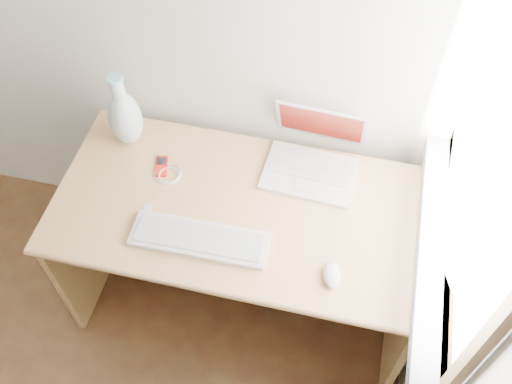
% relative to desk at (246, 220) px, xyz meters
% --- Properties ---
extents(window, '(0.11, 0.99, 1.10)m').
position_rel_desk_xyz_m(window, '(0.69, -0.14, 0.77)').
color(window, white).
rests_on(window, right_wall).
extents(desk, '(1.34, 0.67, 0.71)m').
position_rel_desk_xyz_m(desk, '(0.00, 0.00, 0.00)').
color(desk, tan).
rests_on(desk, floor).
extents(laptop, '(0.35, 0.29, 0.23)m').
position_rel_desk_xyz_m(laptop, '(0.21, 0.16, 0.25)').
color(laptop, white).
rests_on(laptop, desk).
extents(external_keyboard, '(0.47, 0.15, 0.02)m').
position_rel_desk_xyz_m(external_keyboard, '(-0.10, -0.25, 0.21)').
color(external_keyboard, white).
rests_on(external_keyboard, desk).
extents(mouse, '(0.07, 0.10, 0.03)m').
position_rel_desk_xyz_m(mouse, '(0.36, -0.28, 0.22)').
color(mouse, white).
rests_on(mouse, desk).
extents(ipod, '(0.07, 0.10, 0.01)m').
position_rel_desk_xyz_m(ipod, '(-0.33, 0.03, 0.21)').
color(ipod, '#B5110C').
rests_on(ipod, desk).
extents(cable_coil, '(0.13, 0.13, 0.01)m').
position_rel_desk_xyz_m(cable_coil, '(-0.30, 0.00, 0.20)').
color(cable_coil, white).
rests_on(cable_coil, desk).
extents(remote, '(0.04, 0.08, 0.01)m').
position_rel_desk_xyz_m(remote, '(-0.31, -0.18, 0.20)').
color(remote, white).
rests_on(remote, desk).
extents(vase, '(0.13, 0.13, 0.32)m').
position_rel_desk_xyz_m(vase, '(-0.49, 0.13, 0.33)').
color(vase, silver).
rests_on(vase, desk).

